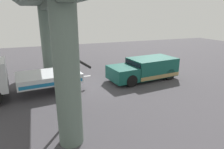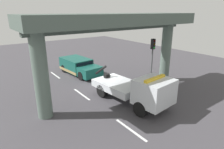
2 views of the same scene
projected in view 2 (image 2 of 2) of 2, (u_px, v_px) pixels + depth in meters
name	position (u px, v px, depth m)	size (l,w,h in m)	color
ground_plane	(105.00, 88.00, 16.78)	(60.00, 40.00, 0.10)	#423F44
lane_stripe_west	(55.00, 75.00, 20.08)	(2.60, 0.16, 0.01)	silver
lane_stripe_mid	(82.00, 94.00, 15.47)	(2.60, 0.16, 0.01)	silver
lane_stripe_east	(131.00, 130.00, 10.87)	(2.60, 0.16, 0.01)	silver
tow_truck_white	(137.00, 89.00, 13.41)	(7.34, 2.96, 2.46)	silver
towed_van_green	(79.00, 67.00, 20.35)	(5.38, 2.67, 1.58)	#145147
overpass_structure	(117.00, 28.00, 13.81)	(3.60, 13.49, 6.26)	#596B60
traffic_light_near	(153.00, 51.00, 16.93)	(0.39, 0.32, 4.12)	#515456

